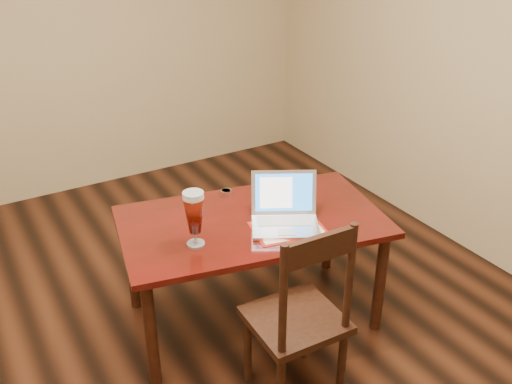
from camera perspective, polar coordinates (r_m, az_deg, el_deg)
ground at (r=3.28m, az=-6.63°, el=-16.96°), size 5.00×5.00×0.00m
room_shell at (r=2.42m, az=-8.90°, el=14.66°), size 4.51×5.01×2.71m
dining_table at (r=3.21m, az=-0.47°, el=-3.85°), size 1.59×1.10×0.99m
dining_chair at (r=2.81m, az=4.37°, el=-12.50°), size 0.45×0.43×1.03m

